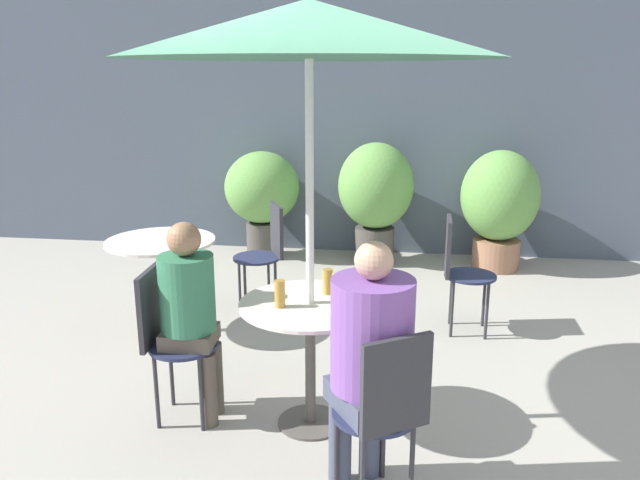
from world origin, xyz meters
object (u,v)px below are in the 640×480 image
cafe_table_far (162,258)px  bistro_chair_3 (459,264)px  potted_plant_2 (500,202)px  beer_glass_2 (337,292)px  umbrella (309,30)px  potted_plant_0 (262,192)px  beer_glass_1 (280,294)px  cafe_table_near (310,329)px  beer_glass_0 (328,282)px  bistro_chair_0 (167,330)px  bistro_chair_1 (385,406)px  potted_plant_1 (376,192)px  seated_person_0 (190,304)px  bistro_chair_2 (267,247)px  seated_person_1 (370,351)px

cafe_table_far → bistro_chair_3: 2.27m
cafe_table_far → potted_plant_2: size_ratio=0.67×
beer_glass_2 → umbrella: 1.34m
cafe_table_far → potted_plant_0: (0.30, 2.12, 0.12)m
beer_glass_2 → umbrella: umbrella is taller
beer_glass_1 → cafe_table_near: bearing=28.9°
bistro_chair_3 → beer_glass_0: size_ratio=6.12×
bistro_chair_0 → potted_plant_0: bearing=1.0°
cafe_table_near → beer_glass_0: size_ratio=5.33×
potted_plant_0 → bistro_chair_1: bearing=-69.8°
beer_glass_0 → potted_plant_0: 3.31m
bistro_chair_0 → beer_glass_2: beer_glass_2 is taller
bistro_chair_3 → beer_glass_1: (-1.08, -1.56, 0.27)m
beer_glass_0 → potted_plant_0: size_ratio=0.13×
potted_plant_0 → potted_plant_1: potted_plant_1 is taller
seated_person_0 → umbrella: 1.61m
cafe_table_near → bistro_chair_3: 1.75m
cafe_table_near → potted_plant_0: bearing=107.3°
bistro_chair_1 → potted_plant_2: potted_plant_2 is taller
cafe_table_near → beer_glass_0: (0.08, 0.15, 0.23)m
cafe_table_near → beer_glass_2: (0.16, -0.07, 0.25)m
bistro_chair_0 → beer_glass_0: bistro_chair_0 is taller
bistro_chair_1 → beer_glass_2: beer_glass_2 is taller
cafe_table_far → bistro_chair_2: bearing=41.4°
bistro_chair_2 → cafe_table_near: bearing=-5.5°
cafe_table_far → potted_plant_1: (1.52, 2.05, 0.16)m
bistro_chair_3 → potted_plant_1: 1.88m
cafe_table_near → bistro_chair_3: bistro_chair_3 is taller
umbrella → beer_glass_2: bearing=-25.1°
cafe_table_near → bistro_chair_0: size_ratio=0.87×
bistro_chair_0 → beer_glass_1: 0.73m
beer_glass_2 → umbrella: size_ratio=0.08×
seated_person_1 → beer_glass_1: seated_person_1 is taller
bistro_chair_1 → bistro_chair_2: size_ratio=1.00×
beer_glass_1 → potted_plant_1: (0.35, 3.29, -0.06)m
seated_person_1 → beer_glass_2: bearing=-100.0°
potted_plant_1 → beer_glass_1: bearing=-96.1°
potted_plant_1 → beer_glass_0: bearing=-92.3°
potted_plant_1 → umbrella: 3.50m
bistro_chair_1 → beer_glass_0: bistro_chair_1 is taller
cafe_table_far → beer_glass_1: beer_glass_1 is taller
bistro_chair_2 → bistro_chair_3: bearing=54.5°
cafe_table_far → bistro_chair_3: bistro_chair_3 is taller
bistro_chair_2 → beer_glass_0: 1.78m
beer_glass_0 → umbrella: bearing=-116.7°
bistro_chair_0 → seated_person_1: 1.32m
bistro_chair_2 → potted_plant_2: potted_plant_2 is taller
bistro_chair_3 → seated_person_0: 2.21m
cafe_table_far → seated_person_0: bearing=-61.4°
beer_glass_0 → umbrella: size_ratio=0.06×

